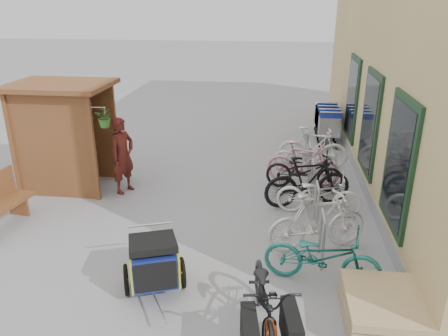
# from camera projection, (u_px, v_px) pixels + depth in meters

# --- Properties ---
(ground) EXTENTS (80.00, 80.00, 0.00)m
(ground) POSITION_uv_depth(u_px,v_px,m) (185.00, 252.00, 7.55)
(ground) COLOR gray
(kiosk) EXTENTS (2.49, 1.65, 2.40)m
(kiosk) POSITION_uv_depth(u_px,v_px,m) (60.00, 121.00, 9.65)
(kiosk) COLOR brown
(kiosk) RESTS_ON ground
(bike_rack) EXTENTS (0.05, 5.35, 0.86)m
(bike_rack) POSITION_uv_depth(u_px,v_px,m) (313.00, 178.00, 9.32)
(bike_rack) COLOR #A5A8AD
(bike_rack) RESTS_ON ground
(pallet_stack) EXTENTS (1.00, 1.20, 0.40)m
(pallet_stack) POSITION_uv_depth(u_px,v_px,m) (383.00, 309.00, 5.84)
(pallet_stack) COLOR tan
(pallet_stack) RESTS_ON ground
(shopping_carts) EXTENTS (0.64, 2.15, 1.14)m
(shopping_carts) POSITION_uv_depth(u_px,v_px,m) (327.00, 119.00, 13.33)
(shopping_carts) COLOR silver
(shopping_carts) RESTS_ON ground
(child_trailer) EXTENTS (1.00, 1.54, 0.89)m
(child_trailer) POSITION_uv_depth(u_px,v_px,m) (154.00, 260.00, 6.41)
(child_trailer) COLOR navy
(child_trailer) RESTS_ON ground
(cargo_bike) EXTENTS (0.94, 1.97, 1.00)m
(cargo_bike) POSITION_uv_depth(u_px,v_px,m) (266.00, 303.00, 5.52)
(cargo_bike) COLOR black
(cargo_bike) RESTS_ON ground
(person_kiosk) EXTENTS (0.64, 0.74, 1.72)m
(person_kiosk) POSITION_uv_depth(u_px,v_px,m) (123.00, 155.00, 9.61)
(person_kiosk) COLOR maroon
(person_kiosk) RESTS_ON ground
(bike_0) EXTENTS (1.85, 0.92, 0.93)m
(bike_0) POSITION_uv_depth(u_px,v_px,m) (322.00, 256.00, 6.57)
(bike_0) COLOR #1B6D62
(bike_0) RESTS_ON ground
(bike_1) EXTENTS (1.84, 1.07, 1.07)m
(bike_1) POSITION_uv_depth(u_px,v_px,m) (317.00, 222.00, 7.45)
(bike_1) COLOR white
(bike_1) RESTS_ON ground
(bike_2) EXTENTS (1.73, 0.74, 0.88)m
(bike_2) POSITION_uv_depth(u_px,v_px,m) (319.00, 194.00, 8.72)
(bike_2) COLOR white
(bike_2) RESTS_ON ground
(bike_3) EXTENTS (1.93, 1.04, 1.12)m
(bike_3) POSITION_uv_depth(u_px,v_px,m) (308.00, 181.00, 9.03)
(bike_3) COLOR black
(bike_3) RESTS_ON ground
(bike_4) EXTENTS (1.81, 0.83, 0.92)m
(bike_4) POSITION_uv_depth(u_px,v_px,m) (304.00, 171.00, 9.87)
(bike_4) COLOR black
(bike_4) RESTS_ON ground
(bike_5) EXTENTS (1.75, 0.80, 1.02)m
(bike_5) POSITION_uv_depth(u_px,v_px,m) (303.00, 163.00, 10.15)
(bike_5) COLOR pink
(bike_5) RESTS_ON ground
(bike_6) EXTENTS (1.65, 0.79, 0.83)m
(bike_6) POSITION_uv_depth(u_px,v_px,m) (306.00, 157.00, 10.86)
(bike_6) COLOR silver
(bike_6) RESTS_ON ground
(bike_7) EXTENTS (1.81, 0.72, 1.05)m
(bike_7) POSITION_uv_depth(u_px,v_px,m) (313.00, 148.00, 11.17)
(bike_7) COLOR white
(bike_7) RESTS_ON ground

